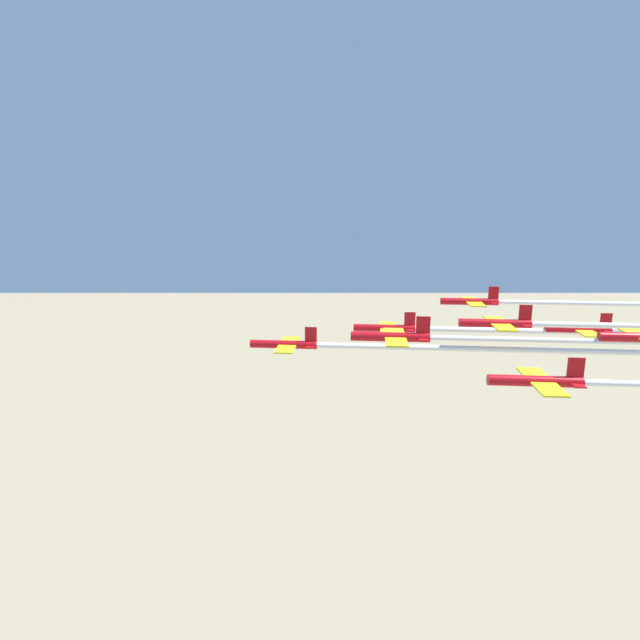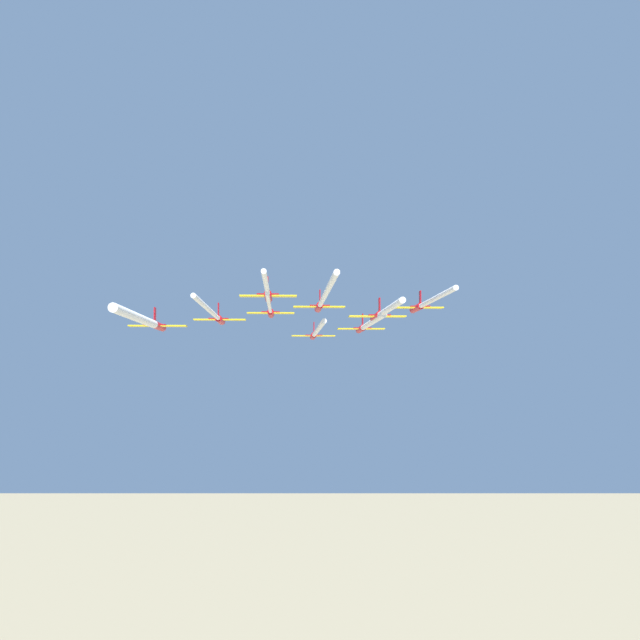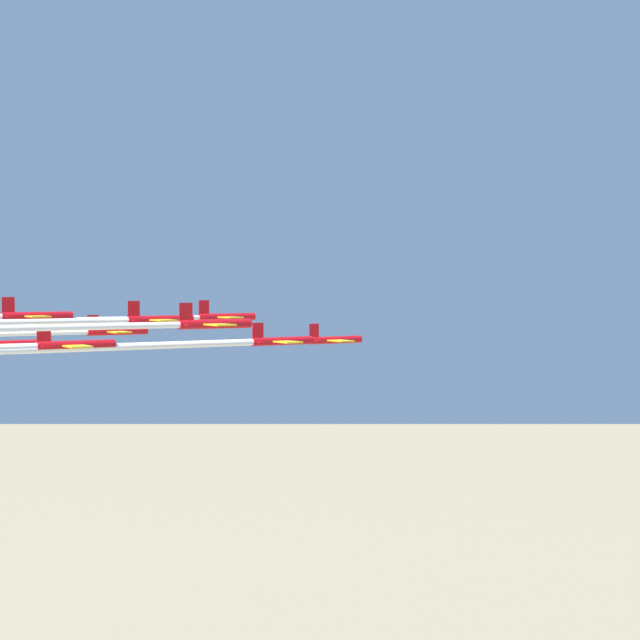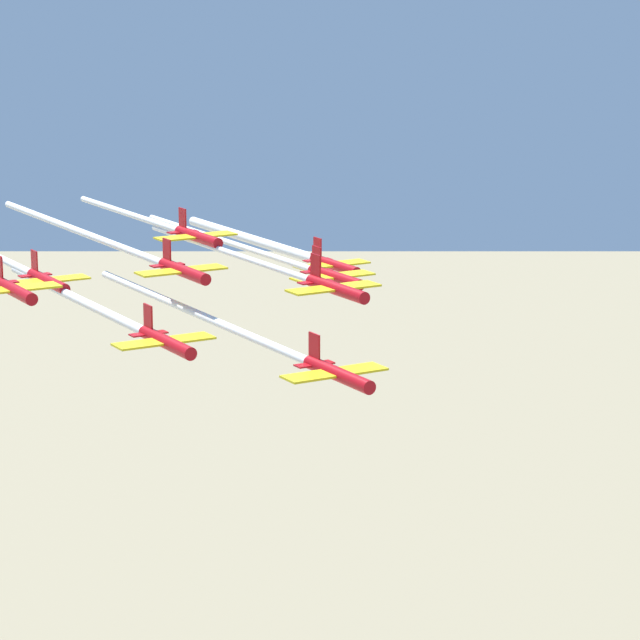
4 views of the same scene
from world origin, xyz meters
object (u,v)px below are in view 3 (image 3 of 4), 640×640
at_px(jet_1, 225,317).
at_px(jet_7, 35,316).
at_px(jet_3, 115,331).
at_px(jet_2, 280,341).
at_px(jet_5, 213,324).
at_px(jet_8, 73,345).
at_px(jet_0, 333,340).
at_px(jet_6, 5,344).
at_px(jet_4, 158,319).

height_order(jet_1, jet_7, jet_7).
distance_m(jet_3, jet_7, 19.77).
distance_m(jet_2, jet_5, 19.79).
relative_size(jet_5, jet_8, 1.00).
bearing_deg(jet_7, jet_8, -0.00).
distance_m(jet_2, jet_3, 34.11).
relative_size(jet_2, jet_5, 1.00).
bearing_deg(jet_0, jet_7, -101.09).
bearing_deg(jet_3, jet_1, 59.53).
bearing_deg(jet_7, jet_1, 90.00).
xyz_separation_m(jet_1, jet_3, (-16.22, 10.83, -2.56)).
distance_m(jet_2, jet_8, 33.63).
height_order(jet_0, jet_2, jet_2).
bearing_deg(jet_1, jet_3, -120.47).
bearing_deg(jet_0, jet_2, -59.53).
xyz_separation_m(jet_0, jet_6, (-48.66, 32.49, -0.62)).
bearing_deg(jet_4, jet_7, -120.47).
bearing_deg(jet_2, jet_4, -120.47).
relative_size(jet_2, jet_8, 1.00).
relative_size(jet_6, jet_8, 1.00).
bearing_deg(jet_8, jet_4, 120.47).
height_order(jet_0, jet_1, jet_1).
bearing_deg(jet_6, jet_1, 59.53).
bearing_deg(jet_4, jet_5, 0.00).
height_order(jet_3, jet_5, jet_5).
bearing_deg(jet_3, jet_6, -120.47).
relative_size(jet_1, jet_5, 1.00).
bearing_deg(jet_0, jet_5, -59.53).
bearing_deg(jet_2, jet_5, -59.53).
xyz_separation_m(jet_0, jet_3, (-32.44, 21.66, 1.62)).
distance_m(jet_4, jet_8, 19.74).
height_order(jet_2, jet_3, jet_3).
xyz_separation_m(jet_2, jet_7, (-32.44, 21.66, 4.08)).
height_order(jet_4, jet_6, jet_4).
bearing_deg(jet_4, jet_1, 120.47).
distance_m(jet_1, jet_2, 20.07).
xyz_separation_m(jet_2, jet_6, (-31.32, 41.41, -1.39)).
bearing_deg(jet_3, jet_5, 0.00).
xyz_separation_m(jet_3, jet_5, (-2.25, -39.49, 2.52)).
xyz_separation_m(jet_5, jet_7, (-15.09, 30.58, 0.71)).
xyz_separation_m(jet_0, jet_8, (-50.92, -7.00, 1.20)).
height_order(jet_4, jet_7, jet_7).
height_order(jet_3, jet_4, jet_4).
bearing_deg(jet_6, jet_8, 0.00).
bearing_deg(jet_4, jet_0, 90.00).
bearing_deg(jet_7, jet_3, 120.47).
bearing_deg(jet_1, jet_6, -120.47).
xyz_separation_m(jet_6, jet_7, (-1.13, -19.75, 5.47)).
bearing_deg(jet_4, jet_2, 59.53).
xyz_separation_m(jet_4, jet_5, (-1.13, -19.75, -0.10)).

